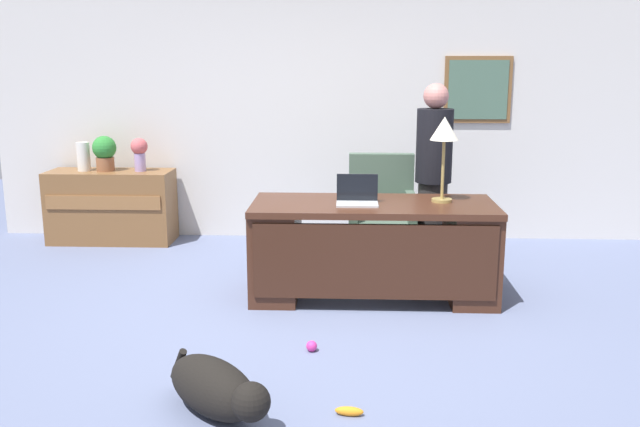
{
  "coord_description": "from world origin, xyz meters",
  "views": [
    {
      "loc": [
        0.24,
        -4.6,
        1.84
      ],
      "look_at": [
        0.04,
        0.3,
        0.75
      ],
      "focal_mm": 38.39,
      "sensor_mm": 36.0,
      "label": 1
    }
  ],
  "objects_px": {
    "dog_toy_plush": "(349,411)",
    "dog_toy_ball": "(312,346)",
    "potted_plant": "(105,152)",
    "vase_with_flowers": "(139,152)",
    "dog_lying": "(217,388)",
    "credenza": "(112,206)",
    "person_standing": "(433,175)",
    "desk": "(373,246)",
    "desk_lamp": "(444,134)",
    "laptop": "(357,197)",
    "vase_empty": "(83,157)",
    "armchair": "(381,215)"
  },
  "relations": [
    {
      "from": "credenza",
      "to": "dog_toy_ball",
      "type": "height_order",
      "value": "credenza"
    },
    {
      "from": "person_standing",
      "to": "vase_with_flowers",
      "type": "relative_size",
      "value": 4.88
    },
    {
      "from": "armchair",
      "to": "vase_empty",
      "type": "relative_size",
      "value": 3.44
    },
    {
      "from": "vase_with_flowers",
      "to": "dog_toy_plush",
      "type": "height_order",
      "value": "vase_with_flowers"
    },
    {
      "from": "credenza",
      "to": "vase_with_flowers",
      "type": "relative_size",
      "value": 3.72
    },
    {
      "from": "person_standing",
      "to": "laptop",
      "type": "height_order",
      "value": "person_standing"
    },
    {
      "from": "vase_empty",
      "to": "dog_toy_ball",
      "type": "height_order",
      "value": "vase_empty"
    },
    {
      "from": "dog_lying",
      "to": "dog_toy_plush",
      "type": "distance_m",
      "value": 0.71
    },
    {
      "from": "credenza",
      "to": "laptop",
      "type": "bearing_deg",
      "value": -33.12
    },
    {
      "from": "credenza",
      "to": "dog_toy_ball",
      "type": "relative_size",
      "value": 17.68
    },
    {
      "from": "desk",
      "to": "armchair",
      "type": "relative_size",
      "value": 1.88
    },
    {
      "from": "credenza",
      "to": "dog_lying",
      "type": "height_order",
      "value": "credenza"
    },
    {
      "from": "potted_plant",
      "to": "dog_toy_ball",
      "type": "bearing_deg",
      "value": -50.12
    },
    {
      "from": "dog_lying",
      "to": "potted_plant",
      "type": "relative_size",
      "value": 1.9
    },
    {
      "from": "vase_with_flowers",
      "to": "dog_toy_plush",
      "type": "bearing_deg",
      "value": -58.66
    },
    {
      "from": "dog_lying",
      "to": "dog_toy_ball",
      "type": "height_order",
      "value": "dog_lying"
    },
    {
      "from": "dog_toy_plush",
      "to": "dog_toy_ball",
      "type": "bearing_deg",
      "value": 106.63
    },
    {
      "from": "credenza",
      "to": "potted_plant",
      "type": "bearing_deg",
      "value": 177.81
    },
    {
      "from": "armchair",
      "to": "potted_plant",
      "type": "height_order",
      "value": "potted_plant"
    },
    {
      "from": "laptop",
      "to": "desk",
      "type": "bearing_deg",
      "value": 6.53
    },
    {
      "from": "dog_lying",
      "to": "credenza",
      "type": "bearing_deg",
      "value": 116.5
    },
    {
      "from": "dog_lying",
      "to": "dog_toy_ball",
      "type": "xyz_separation_m",
      "value": [
        0.46,
        0.84,
        -0.12
      ]
    },
    {
      "from": "dog_lying",
      "to": "vase_with_flowers",
      "type": "bearing_deg",
      "value": 112.16
    },
    {
      "from": "dog_lying",
      "to": "vase_empty",
      "type": "relative_size",
      "value": 2.33
    },
    {
      "from": "desk_lamp",
      "to": "potted_plant",
      "type": "distance_m",
      "value": 3.59
    },
    {
      "from": "desk",
      "to": "desk_lamp",
      "type": "relative_size",
      "value": 2.86
    },
    {
      "from": "armchair",
      "to": "vase_with_flowers",
      "type": "bearing_deg",
      "value": 163.61
    },
    {
      "from": "potted_plant",
      "to": "vase_with_flowers",
      "type": "bearing_deg",
      "value": 0.0
    },
    {
      "from": "desk",
      "to": "vase_empty",
      "type": "relative_size",
      "value": 6.47
    },
    {
      "from": "dog_lying",
      "to": "person_standing",
      "type": "bearing_deg",
      "value": 62.29
    },
    {
      "from": "dog_lying",
      "to": "laptop",
      "type": "relative_size",
      "value": 2.14
    },
    {
      "from": "armchair",
      "to": "credenza",
      "type": "bearing_deg",
      "value": 165.47
    },
    {
      "from": "dog_lying",
      "to": "dog_toy_plush",
      "type": "xyz_separation_m",
      "value": [
        0.7,
        0.03,
        -0.13
      ]
    },
    {
      "from": "person_standing",
      "to": "dog_toy_plush",
      "type": "height_order",
      "value": "person_standing"
    },
    {
      "from": "person_standing",
      "to": "dog_toy_ball",
      "type": "distance_m",
      "value": 2.28
    },
    {
      "from": "desk",
      "to": "person_standing",
      "type": "height_order",
      "value": "person_standing"
    },
    {
      "from": "dog_lying",
      "to": "vase_with_flowers",
      "type": "distance_m",
      "value": 3.92
    },
    {
      "from": "person_standing",
      "to": "laptop",
      "type": "bearing_deg",
      "value": -129.47
    },
    {
      "from": "credenza",
      "to": "potted_plant",
      "type": "distance_m",
      "value": 0.57
    },
    {
      "from": "desk",
      "to": "dog_lying",
      "type": "bearing_deg",
      "value": -114.69
    },
    {
      "from": "vase_empty",
      "to": "dog_toy_plush",
      "type": "distance_m",
      "value": 4.55
    },
    {
      "from": "credenza",
      "to": "dog_toy_plush",
      "type": "height_order",
      "value": "credenza"
    },
    {
      "from": "dog_toy_plush",
      "to": "armchair",
      "type": "bearing_deg",
      "value": 84.14
    },
    {
      "from": "potted_plant",
      "to": "dog_toy_plush",
      "type": "bearing_deg",
      "value": -54.58
    },
    {
      "from": "dog_lying",
      "to": "potted_plant",
      "type": "bearing_deg",
      "value": 116.96
    },
    {
      "from": "vase_with_flowers",
      "to": "dog_toy_ball",
      "type": "relative_size",
      "value": 4.75
    },
    {
      "from": "desk",
      "to": "desk_lamp",
      "type": "height_order",
      "value": "desk_lamp"
    },
    {
      "from": "armchair",
      "to": "dog_toy_plush",
      "type": "bearing_deg",
      "value": -95.86
    },
    {
      "from": "credenza",
      "to": "person_standing",
      "type": "bearing_deg",
      "value": -14.33
    },
    {
      "from": "desk",
      "to": "dog_toy_plush",
      "type": "relative_size",
      "value": 12.37
    }
  ]
}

